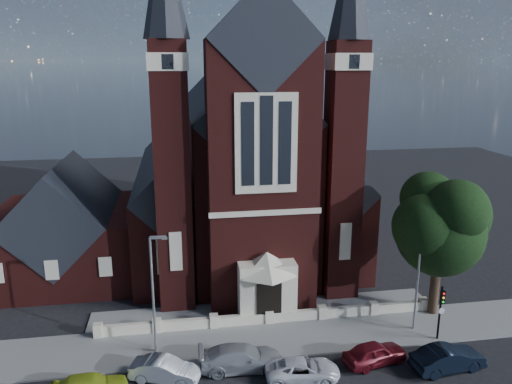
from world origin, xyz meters
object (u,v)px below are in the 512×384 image
street_tree (444,228)px  car_dark_red (375,353)px  street_lamp_left (154,288)px  traffic_signal (441,306)px  church (239,168)px  street_lamp_right (420,270)px  car_silver_a (165,370)px  car_silver_b (241,358)px  car_navy (448,359)px  parish_hall (67,232)px  car_white_suv (302,370)px

street_tree → car_dark_red: size_ratio=2.55×
street_tree → street_lamp_left: 20.71m
traffic_signal → church: bearing=118.2°
street_lamp_right → car_dark_red: size_ratio=1.93×
car_dark_red → car_silver_a: bearing=74.8°
car_silver_a → car_silver_b: (4.63, 0.43, 0.07)m
car_dark_red → car_navy: size_ratio=0.90×
street_lamp_left → car_navy: bearing=-15.0°
parish_hall → car_silver_a: parish_hall is taller
street_lamp_right → car_white_suv: street_lamp_right is taller
car_silver_b → car_navy: (12.61, -2.14, 0.00)m
car_navy → street_tree: bearing=-29.8°
street_lamp_left → car_silver_a: size_ratio=1.93×
street_lamp_left → traffic_signal: bearing=-4.8°
parish_hall → street_tree: street_tree is taller
street_lamp_left → street_lamp_right: (18.00, 0.00, 0.00)m
car_silver_b → church: bearing=-5.3°
street_lamp_right → car_silver_a: bearing=-170.1°
traffic_signal → car_dark_red: size_ratio=0.95×
street_tree → car_white_suv: street_tree is taller
street_lamp_left → street_lamp_right: bearing=0.0°
car_silver_a → car_white_suv: size_ratio=0.93×
street_tree → car_silver_b: street_tree is taller
parish_hall → car_dark_red: 28.00m
church → street_tree: 21.38m
car_silver_a → church: bearing=0.7°
car_silver_a → car_navy: size_ratio=0.90×
church → car_silver_b: church is taller
parish_hall → traffic_signal: (27.00, -15.57, -1.43)m
street_tree → car_dark_red: (-6.91, -5.10, -6.24)m
car_silver_b → car_white_suv: size_ratio=1.17×
traffic_signal → car_navy: (-1.11, -3.18, -1.81)m
church → car_navy: size_ratio=7.49×
church → street_lamp_left: bearing=-112.7°
street_tree → car_white_suv: size_ratio=2.37×
church → street_tree: (12.60, -17.23, -1.23)m
parish_hall → street_lamp_right: bearing=-28.2°
car_navy → car_silver_b: bearing=73.3°
street_tree → car_navy: 9.35m
car_silver_a → car_dark_red: 13.05m
street_tree → parish_hall: bearing=156.7°
street_lamp_left → car_silver_b: street_lamp_left is taller
car_navy → car_white_suv: bearing=79.7°
car_silver_b → traffic_signal: bearing=-83.7°
church → street_lamp_left: church is taller
church → street_lamp_left: 20.84m
church → street_tree: size_ratio=3.26×
car_silver_a → car_dark_red: bearing=-72.3°
car_navy → street_lamp_right: bearing=-9.5°
street_tree → street_lamp_right: bearing=-145.7°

